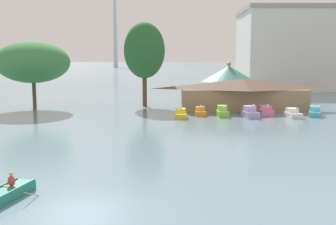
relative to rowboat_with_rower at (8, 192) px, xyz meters
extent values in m
plane|color=slate|center=(4.75, -1.79, -0.30)|extent=(2000.00, 2000.00, 0.00)
cube|color=#237A6B|center=(0.00, -0.01, -0.04)|extent=(1.97, 3.50, 0.52)
cube|color=#237A6B|center=(0.54, -0.14, 0.27)|extent=(0.84, 3.08, 0.10)
cube|color=#997F5B|center=(0.06, 0.23, 0.24)|extent=(1.07, 0.48, 0.04)
ellipsoid|color=#BF3F3F|center=(0.06, 0.23, 0.56)|extent=(0.50, 0.42, 0.58)
sphere|color=tan|center=(0.06, 0.23, 0.96)|extent=(0.22, 0.22, 0.22)
cylinder|color=tan|center=(1.36, -0.26, -0.03)|extent=(0.42, 1.53, 0.75)
cube|color=yellow|center=(10.25, 29.61, 0.03)|extent=(1.47, 2.92, 0.64)
cube|color=yellow|center=(10.25, 29.97, 0.62)|extent=(1.24, 1.32, 0.55)
cylinder|color=yellow|center=(10.24, 28.45, 0.69)|extent=(0.14, 0.14, 0.68)
sphere|color=white|center=(10.24, 28.45, 1.21)|extent=(0.36, 0.36, 0.36)
cube|color=orange|center=(12.94, 31.86, 0.03)|extent=(1.38, 2.33, 0.65)
cube|color=gold|center=(12.94, 32.15, 0.61)|extent=(1.15, 1.06, 0.52)
cylinder|color=orange|center=(12.96, 30.94, 0.60)|extent=(0.14, 0.14, 0.50)
sphere|color=white|center=(12.96, 30.94, 1.02)|extent=(0.35, 0.35, 0.35)
cube|color=#8CCC3F|center=(15.78, 30.92, 0.08)|extent=(1.47, 2.46, 0.76)
cube|color=#A0E24F|center=(15.77, 31.22, 0.80)|extent=(1.21, 1.13, 0.69)
cylinder|color=#8CCC3F|center=(15.82, 29.96, 0.69)|extent=(0.14, 0.14, 0.46)
sphere|color=white|center=(15.82, 29.96, 1.10)|extent=(0.36, 0.36, 0.36)
cube|color=#B299D8|center=(19.24, 30.00, 0.09)|extent=(2.06, 2.91, 0.77)
cube|color=#C8ADF0|center=(19.18, 30.33, 0.83)|extent=(1.57, 1.42, 0.72)
cylinder|color=#B299D8|center=(19.43, 28.95, 0.82)|extent=(0.14, 0.14, 0.71)
sphere|color=white|center=(19.43, 28.95, 1.35)|extent=(0.34, 0.34, 0.34)
cube|color=pink|center=(21.66, 31.75, 0.10)|extent=(1.73, 2.25, 0.80)
cube|color=pink|center=(21.66, 32.03, 0.76)|extent=(1.45, 1.03, 0.53)
cylinder|color=pink|center=(21.68, 30.87, 0.75)|extent=(0.14, 0.14, 0.49)
sphere|color=white|center=(21.68, 30.87, 1.14)|extent=(0.30, 0.30, 0.30)
cube|color=white|center=(24.79, 30.16, 0.01)|extent=(1.75, 3.01, 0.61)
cube|color=white|center=(24.75, 30.52, 0.60)|extent=(1.38, 1.41, 0.56)
cylinder|color=white|center=(24.90, 29.01, 0.56)|extent=(0.14, 0.14, 0.49)
sphere|color=white|center=(24.90, 29.01, 0.96)|extent=(0.30, 0.30, 0.30)
cube|color=#4CB7CC|center=(27.97, 31.22, 0.04)|extent=(2.35, 3.29, 0.66)
cube|color=#5DCDE2|center=(28.10, 31.57, 0.68)|extent=(1.60, 1.67, 0.62)
cylinder|color=#4CB7CC|center=(27.57, 30.09, 0.62)|extent=(0.14, 0.14, 0.51)
sphere|color=white|center=(27.57, 30.09, 1.07)|extent=(0.39, 0.39, 0.39)
cube|color=#9E7F5B|center=(19.63, 37.75, 1.27)|extent=(17.88, 6.27, 3.14)
pyramid|color=brown|center=(19.63, 37.75, 3.57)|extent=(19.31, 7.21, 1.45)
cylinder|color=#993328|center=(18.74, 45.63, 1.58)|extent=(7.32, 7.32, 3.75)
cone|color=#387F6B|center=(18.74, 45.63, 4.74)|extent=(9.15, 9.15, 2.58)
sphere|color=#B7993D|center=(18.74, 45.63, 6.38)|extent=(0.70, 0.70, 0.70)
cylinder|color=brown|center=(-11.38, 38.66, 1.67)|extent=(0.55, 0.55, 3.93)
ellipsoid|color=#3D7F42|center=(-11.38, 38.66, 6.73)|extent=(10.81, 10.81, 6.20)
cylinder|color=brown|center=(4.89, 43.07, 1.91)|extent=(0.70, 0.70, 4.41)
ellipsoid|color=#28602D|center=(4.89, 43.07, 8.53)|extent=(6.50, 6.50, 8.83)
cube|color=silver|center=(44.51, 78.28, 9.01)|extent=(35.22, 19.17, 18.61)
cube|color=#999993|center=(44.51, 78.28, 18.81)|extent=(35.92, 19.55, 1.00)
camera|label=1|loc=(8.63, -20.94, 7.17)|focal=42.78mm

